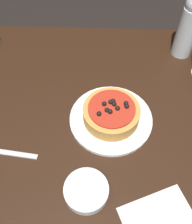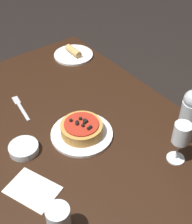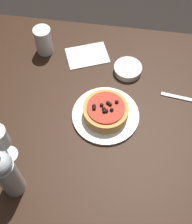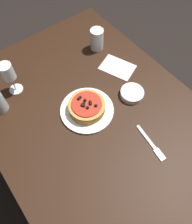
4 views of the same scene
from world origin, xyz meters
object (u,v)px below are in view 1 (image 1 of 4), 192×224
(wine_bottle, at_px, (190,24))
(fork, at_px, (1,152))
(dinner_plate, at_px, (111,119))
(pizza, at_px, (111,113))
(side_bowl, at_px, (86,191))
(dining_table, at_px, (94,139))

(wine_bottle, xyz_separation_m, fork, (-0.56, -0.43, -0.12))
(dinner_plate, distance_m, pizza, 0.03)
(wine_bottle, bearing_deg, dinner_plate, -129.65)
(dinner_plate, height_order, wine_bottle, wine_bottle)
(pizza, relative_size, side_bowl, 1.47)
(dinner_plate, relative_size, fork, 1.35)
(side_bowl, distance_m, fork, 0.27)
(dining_table, relative_size, side_bowl, 11.65)
(dining_table, height_order, pizza, pizza)
(dinner_plate, bearing_deg, pizza, 40.86)
(pizza, distance_m, fork, 0.33)
(wine_bottle, bearing_deg, pizza, -129.65)
(dinner_plate, xyz_separation_m, fork, (-0.31, -0.12, -0.00))
(pizza, xyz_separation_m, fork, (-0.31, -0.12, -0.03))
(dinner_plate, relative_size, wine_bottle, 0.84)
(wine_bottle, xyz_separation_m, side_bowl, (-0.32, -0.54, -0.11))
(pizza, distance_m, wine_bottle, 0.41)
(pizza, bearing_deg, dinner_plate, -139.14)
(dinner_plate, distance_m, wine_bottle, 0.42)
(dining_table, height_order, wine_bottle, wine_bottle)
(dining_table, xyz_separation_m, fork, (-0.25, -0.10, 0.09))
(dining_table, bearing_deg, dinner_plate, 17.64)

